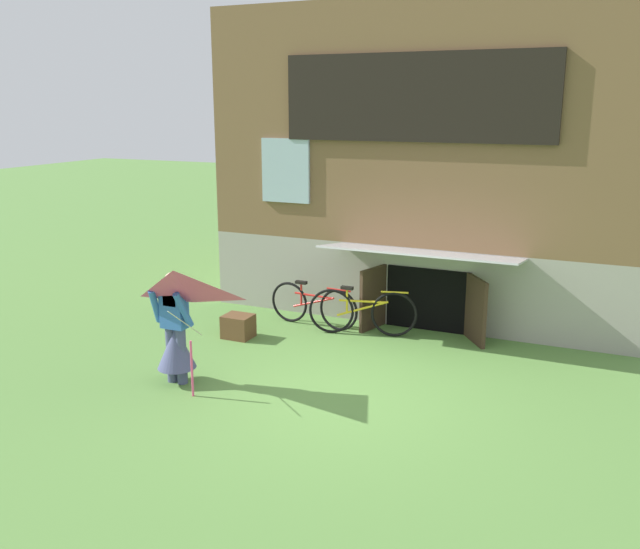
{
  "coord_description": "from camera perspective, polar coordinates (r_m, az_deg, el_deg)",
  "views": [
    {
      "loc": [
        3.07,
        -7.65,
        3.67
      ],
      "look_at": [
        -0.75,
        0.98,
        1.3
      ],
      "focal_mm": 38.27,
      "sensor_mm": 36.0,
      "label": 1
    }
  ],
  "objects": [
    {
      "name": "ground_plane",
      "position": [
        9.02,
        1.83,
        -9.94
      ],
      "size": [
        60.0,
        60.0,
        0.0
      ],
      "primitive_type": "plane",
      "color": "#56843D"
    },
    {
      "name": "log_house",
      "position": [
        13.38,
        10.66,
        9.46
      ],
      "size": [
        7.42,
        5.79,
        5.29
      ],
      "color": "#9E998E",
      "rests_on": "ground_plane"
    },
    {
      "name": "person",
      "position": [
        9.34,
        -12.01,
        -5.14
      ],
      "size": [
        0.61,
        0.52,
        1.54
      ],
      "rotation": [
        0.0,
        0.0,
        0.07
      ],
      "color": "#474C75",
      "rests_on": "ground_plane"
    },
    {
      "name": "kite",
      "position": [
        8.44,
        -12.02,
        -2.75
      ],
      "size": [
        1.21,
        1.23,
        1.59
      ],
      "color": "#E54C7F",
      "rests_on": "ground_plane"
    },
    {
      "name": "bicycle_yellow",
      "position": [
        11.1,
        3.55,
        -3.13
      ],
      "size": [
        1.73,
        0.47,
        0.81
      ],
      "rotation": [
        0.0,
        0.0,
        0.24
      ],
      "color": "black",
      "rests_on": "ground_plane"
    },
    {
      "name": "bicycle_red",
      "position": [
        11.52,
        -0.56,
        -2.57
      ],
      "size": [
        1.66,
        0.21,
        0.76
      ],
      "rotation": [
        0.0,
        0.0,
        -0.1
      ],
      "color": "black",
      "rests_on": "ground_plane"
    },
    {
      "name": "wooden_crate",
      "position": [
        11.1,
        -6.85,
        -4.32
      ],
      "size": [
        0.46,
        0.39,
        0.37
      ],
      "primitive_type": "cube",
      "color": "brown",
      "rests_on": "ground_plane"
    }
  ]
}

